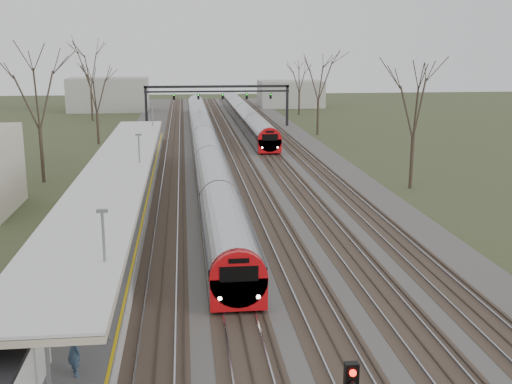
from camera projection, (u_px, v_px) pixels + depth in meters
track_bed at (234, 164)px, 64.71m from camera, size 24.00×160.00×0.22m
platform at (126, 203)px, 46.64m from camera, size 3.50×69.00×1.00m
canopy at (118, 169)px, 41.50m from camera, size 4.10×50.00×3.11m
signal_gantry at (218, 93)px, 92.67m from camera, size 21.00×0.59×6.08m
tree_west_far at (37, 90)px, 54.25m from camera, size 5.50×5.50×11.33m
tree_east_far at (415, 101)px, 52.01m from camera, size 5.00×5.00×10.30m
train_near at (204, 139)px, 71.47m from camera, size 2.62×90.21×3.05m
train_far at (244, 114)px, 98.09m from camera, size 2.62×60.21×3.05m
passenger at (75, 349)px, 21.21m from camera, size 0.68×0.82×1.91m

